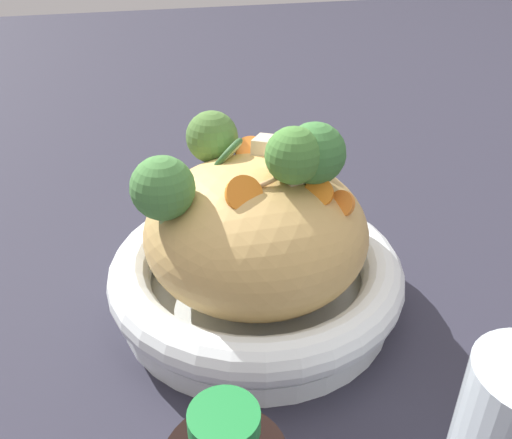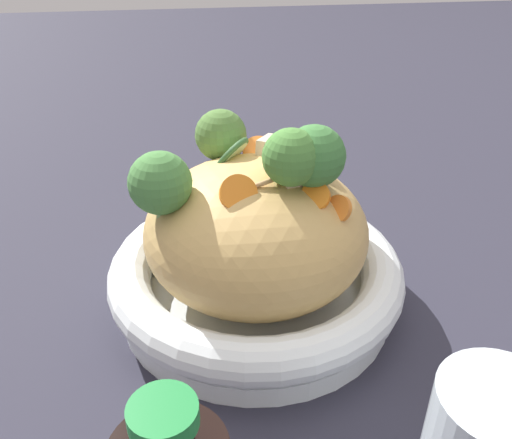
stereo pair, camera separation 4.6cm
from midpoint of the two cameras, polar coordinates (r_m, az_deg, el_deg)
ground_plane at (r=0.52m, az=-2.60°, el=-8.74°), size 3.00×3.00×0.00m
serving_bowl at (r=0.50m, az=-2.68°, el=-6.16°), size 0.26×0.26×0.06m
noodle_heap at (r=0.47m, az=-2.84°, el=-1.30°), size 0.19×0.19×0.12m
broccoli_florets at (r=0.44m, az=-4.45°, el=6.19°), size 0.15×0.18×0.08m
carrot_coins at (r=0.45m, az=-0.14°, el=4.88°), size 0.13×0.11×0.04m
zucchini_slices at (r=0.47m, az=-1.92°, el=6.41°), size 0.06×0.10×0.04m
chicken_chunks at (r=0.46m, az=0.09°, el=6.25°), size 0.09×0.05×0.03m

